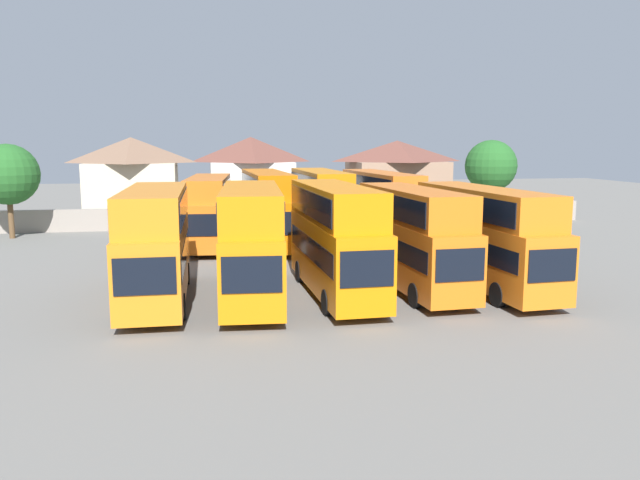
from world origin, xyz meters
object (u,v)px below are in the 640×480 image
(bus_2, at_px, (251,237))
(bus_3, at_px, (335,234))
(bus_8, at_px, (321,203))
(house_terrace_right, at_px, (397,176))
(bus_9, at_px, (381,203))
(house_terrace_centre, at_px, (251,175))
(bus_1, at_px, (156,239))
(bus_7, at_px, (267,205))
(bus_5, at_px, (484,232))
(bus_6, at_px, (209,208))
(tree_left_of_lot, at_px, (8,175))
(tree_behind_wall, at_px, (491,166))
(house_terrace_left, at_px, (132,177))
(bus_4, at_px, (413,233))

(bus_2, bearing_deg, bus_3, 93.31)
(bus_8, bearing_deg, house_terrace_right, 147.64)
(bus_9, relative_size, house_terrace_centre, 1.41)
(bus_1, xyz_separation_m, bus_3, (8.17, -0.37, 0.05))
(bus_7, bearing_deg, house_terrace_centre, 176.75)
(bus_1, xyz_separation_m, bus_9, (14.67, 14.84, -0.03))
(bus_3, height_order, house_terrace_right, house_terrace_right)
(bus_5, bearing_deg, bus_2, -92.15)
(bus_7, bearing_deg, bus_1, -26.33)
(bus_6, bearing_deg, bus_8, 97.33)
(bus_2, height_order, bus_6, bus_2)
(bus_3, relative_size, tree_left_of_lot, 1.51)
(bus_1, bearing_deg, tree_behind_wall, 130.33)
(house_terrace_left, bearing_deg, tree_behind_wall, -20.59)
(bus_9, xyz_separation_m, house_terrace_right, (7.04, 19.26, 0.90))
(bus_8, distance_m, tree_behind_wall, 18.12)
(bus_9, bearing_deg, bus_5, -0.28)
(house_terrace_centre, bearing_deg, house_terrace_right, -3.68)
(bus_3, relative_size, tree_behind_wall, 1.45)
(house_terrace_centre, height_order, house_terrace_right, house_terrace_centre)
(bus_5, bearing_deg, house_terrace_centre, -169.25)
(bus_9, distance_m, house_terrace_centre, 21.73)
(bus_8, height_order, house_terrace_centre, house_terrace_centre)
(bus_1, distance_m, house_terrace_centre, 35.73)
(bus_3, bearing_deg, bus_4, 94.78)
(bus_2, relative_size, house_terrace_left, 1.25)
(bus_3, xyz_separation_m, bus_6, (-5.73, 14.97, -0.19))
(bus_8, height_order, tree_left_of_lot, tree_left_of_lot)
(bus_2, distance_m, bus_6, 15.04)
(bus_3, xyz_separation_m, house_terrace_left, (-12.85, 34.62, 0.99))
(bus_3, bearing_deg, bus_2, -92.30)
(bus_9, xyz_separation_m, tree_left_of_lot, (-26.86, 6.67, 1.94))
(bus_4, height_order, tree_left_of_lot, tree_left_of_lot)
(bus_5, distance_m, house_terrace_centre, 36.26)
(bus_8, bearing_deg, tree_left_of_lot, -107.87)
(bus_8, bearing_deg, bus_2, -22.98)
(bus_8, xyz_separation_m, tree_left_of_lot, (-22.45, 6.58, 1.87))
(house_terrace_centre, bearing_deg, bus_2, -94.07)
(bus_4, xyz_separation_m, bus_5, (3.58, -0.14, -0.00))
(bus_7, height_order, tree_left_of_lot, tree_left_of_lot)
(bus_4, bearing_deg, house_terrace_right, 161.33)
(house_terrace_centre, xyz_separation_m, tree_behind_wall, (19.78, -12.56, 1.19))
(bus_7, bearing_deg, tree_left_of_lot, -113.39)
(bus_2, xyz_separation_m, tree_behind_wall, (22.30, 22.83, 2.22))
(bus_8, relative_size, bus_9, 0.91)
(bus_3, relative_size, house_terrace_right, 1.09)
(bus_9, xyz_separation_m, house_terrace_centre, (-7.87, 20.23, 1.09))
(bus_7, distance_m, tree_behind_wall, 21.89)
(bus_8, xyz_separation_m, house_terrace_centre, (-3.47, 20.14, 1.01))
(house_terrace_right, bearing_deg, bus_4, -105.74)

